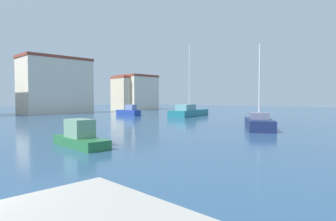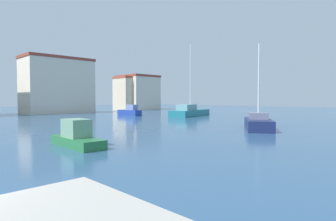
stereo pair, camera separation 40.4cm
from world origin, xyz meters
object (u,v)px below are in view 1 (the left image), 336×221
object	(u,v)px
sailboat_teal_outer_mooring	(189,112)
motorboat_green_distant_east	(80,137)
sailboat_navy_behind_lamppost	(259,123)
motorboat_blue_center_channel	(129,112)

from	to	relation	value
sailboat_teal_outer_mooring	motorboat_green_distant_east	xyz separation A→B (m)	(-25.10, -13.38, -0.12)
motorboat_green_distant_east	sailboat_teal_outer_mooring	bearing A→B (deg)	28.06
sailboat_teal_outer_mooring	motorboat_green_distant_east	distance (m)	28.45
sailboat_teal_outer_mooring	sailboat_navy_behind_lamppost	bearing A→B (deg)	-121.34
sailboat_teal_outer_mooring	motorboat_blue_center_channel	xyz separation A→B (m)	(-5.53, 7.63, -0.04)
sailboat_navy_behind_lamppost	motorboat_blue_center_channel	size ratio (longest dim) A/B	1.68
sailboat_teal_outer_mooring	motorboat_green_distant_east	size ratio (longest dim) A/B	2.51
motorboat_green_distant_east	motorboat_blue_center_channel	distance (m)	28.71
sailboat_navy_behind_lamppost	sailboat_teal_outer_mooring	size ratio (longest dim) A/B	0.67
motorboat_green_distant_east	motorboat_blue_center_channel	xyz separation A→B (m)	(19.57, 21.01, 0.08)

